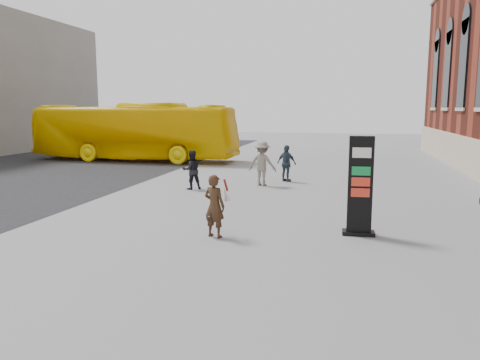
% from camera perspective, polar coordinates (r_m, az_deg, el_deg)
% --- Properties ---
extents(ground, '(100.00, 100.00, 0.00)m').
position_cam_1_polar(ground, '(12.01, -5.40, -6.85)').
color(ground, '#9E9EA3').
extents(info_pylon, '(0.82, 0.43, 2.54)m').
position_cam_1_polar(info_pylon, '(12.21, 14.44, -0.74)').
color(info_pylon, black).
rests_on(info_pylon, ground).
extents(woman, '(0.72, 0.69, 1.59)m').
position_cam_1_polar(woman, '(11.75, -3.11, -3.08)').
color(woman, '#3B2815').
rests_on(woman, ground).
extents(bus, '(12.70, 3.24, 3.52)m').
position_cam_1_polar(bus, '(29.61, -12.69, 5.75)').
color(bus, '#F6CA02').
rests_on(bus, road).
extents(pedestrian_a, '(0.96, 0.91, 1.56)m').
position_cam_1_polar(pedestrian_a, '(18.72, -5.92, 1.23)').
color(pedestrian_a, black).
rests_on(pedestrian_a, ground).
extents(pedestrian_b, '(1.30, 0.89, 1.86)m').
position_cam_1_polar(pedestrian_b, '(19.57, 2.74, 2.04)').
color(pedestrian_b, gray).
rests_on(pedestrian_b, ground).
extents(pedestrian_c, '(1.02, 0.77, 1.62)m').
position_cam_1_polar(pedestrian_c, '(20.66, 5.71, 2.03)').
color(pedestrian_c, '#30414F').
rests_on(pedestrian_c, ground).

